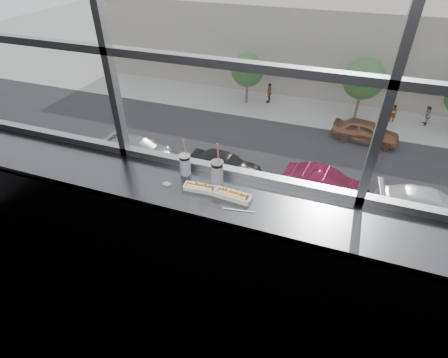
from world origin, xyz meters
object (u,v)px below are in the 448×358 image
(car_near_d, at_px, (430,201))
(pedestrian_d, at_px, (427,114))
(car_far_b, at_px, (366,128))
(hotdog_tray_left, at_px, (200,187))
(car_near_b, at_px, (225,161))
(car_near_c, at_px, (325,180))
(wrapper, at_px, (167,184))
(pedestrian_a, at_px, (269,91))
(pedestrian_c, at_px, (394,112))
(car_near_a, at_px, (139,146))
(soda_cup_left, at_px, (185,164))
(soda_cup_right, at_px, (217,171))
(tree_left, at_px, (248,70))
(tree_center, at_px, (364,79))
(hotdog_tray_right, at_px, (233,195))
(loose_straw, at_px, (239,210))

(car_near_d, relative_size, pedestrian_d, 3.39)
(car_far_b, distance_m, pedestrian_d, 6.64)
(hotdog_tray_left, height_order, car_near_b, hotdog_tray_left)
(car_near_c, bearing_deg, wrapper, -177.11)
(pedestrian_a, height_order, pedestrian_c, pedestrian_a)
(car_near_a, bearing_deg, soda_cup_left, -141.71)
(soda_cup_right, distance_m, car_near_c, 19.56)
(tree_left, bearing_deg, tree_center, 0.00)
(soda_cup_right, height_order, car_near_a, soda_cup_right)
(car_near_c, bearing_deg, hotdog_tray_right, -175.23)
(wrapper, height_order, car_near_b, wrapper)
(hotdog_tray_right, bearing_deg, soda_cup_left, 165.02)
(hotdog_tray_right, relative_size, pedestrian_a, 0.13)
(wrapper, bearing_deg, soda_cup_left, 68.57)
(car_near_a, xyz_separation_m, pedestrian_c, (17.27, 12.39, -0.06))
(car_near_b, relative_size, pedestrian_d, 3.38)
(car_near_a, distance_m, pedestrian_d, 23.57)
(loose_straw, xyz_separation_m, wrapper, (-0.62, 0.10, 0.01))
(car_near_a, relative_size, tree_left, 1.27)
(hotdog_tray_left, bearing_deg, tree_center, 81.86)
(wrapper, distance_m, car_far_b, 26.85)
(soda_cup_left, bearing_deg, pedestrian_d, 74.54)
(soda_cup_left, relative_size, soda_cup_right, 0.91)
(pedestrian_d, relative_size, tree_center, 0.38)
(soda_cup_left, distance_m, pedestrian_a, 31.44)
(pedestrian_a, bearing_deg, hotdog_tray_right, 11.71)
(car_near_c, distance_m, car_near_b, 6.52)
(soda_cup_left, bearing_deg, car_far_b, 82.35)
(hotdog_tray_right, xyz_separation_m, car_near_d, (6.43, 16.29, -10.95))
(tree_left, bearing_deg, car_near_b, -80.05)
(hotdog_tray_left, distance_m, car_near_a, 23.12)
(hotdog_tray_left, relative_size, loose_straw, 1.16)
(pedestrian_c, relative_size, tree_left, 0.40)
(soda_cup_right, bearing_deg, pedestrian_c, 79.92)
(loose_straw, relative_size, pedestrian_c, 0.12)
(hotdog_tray_right, relative_size, car_near_a, 0.05)
(soda_cup_left, distance_m, car_near_a, 22.94)
(car_near_c, xyz_separation_m, tree_center, (1.31, 12.00, 2.39))
(wrapper, height_order, car_near_a, wrapper)
(car_near_a, relative_size, pedestrian_c, 3.14)
(soda_cup_right, height_order, car_far_b, soda_cup_right)
(soda_cup_left, distance_m, pedestrian_d, 31.89)
(loose_straw, distance_m, pedestrian_a, 31.77)
(pedestrian_a, relative_size, pedestrian_c, 1.19)
(soda_cup_left, bearing_deg, hotdog_tray_right, -19.85)
(tree_left, height_order, tree_center, tree_center)
(car_near_c, relative_size, car_near_b, 1.02)
(tree_left, bearing_deg, car_near_a, -109.98)
(loose_straw, relative_size, car_near_c, 0.03)
(pedestrian_c, bearing_deg, car_near_c, 70.91)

